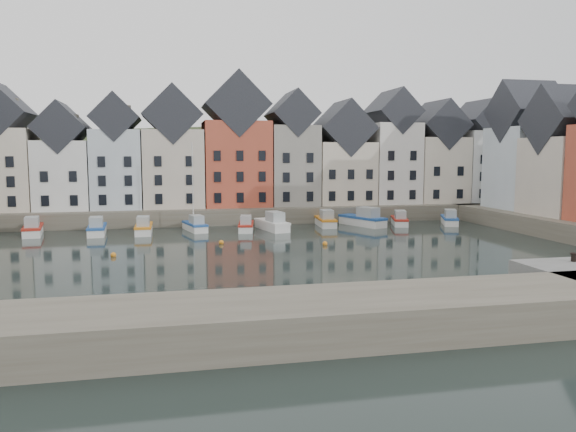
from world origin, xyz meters
name	(u,v)px	position (x,y,z in m)	size (l,w,h in m)	color
ground	(275,257)	(0.00, 0.00, 0.00)	(260.00, 260.00, 0.00)	black
far_quay	(234,211)	(0.00, 30.00, 1.00)	(90.00, 16.00, 2.00)	#554F41
near_wall	(155,329)	(-10.00, -22.00, 1.00)	(50.00, 6.00, 2.00)	#554F41
hillside	(219,297)	(0.02, 56.00, -17.96)	(153.60, 70.40, 64.00)	#273219
far_terrace	(259,155)	(3.21, 28.00, 8.88)	(72.37, 8.16, 17.78)	beige
right_terrace	(570,155)	(36.00, 8.07, 8.91)	(8.30, 24.25, 16.36)	silver
mooring_buoys	(224,247)	(-4.00, 5.33, 0.15)	(20.50, 5.50, 0.50)	orange
boat_a	(33,229)	(-23.90, 18.48, 0.70)	(2.76, 6.34, 2.36)	silver
boat_b	(97,229)	(-16.97, 17.39, 0.68)	(2.17, 6.08, 2.30)	silver
boat_c	(144,228)	(-11.88, 17.19, 0.67)	(1.87, 5.88, 2.25)	silver
boat_d	(195,225)	(-6.05, 18.17, 0.69)	(2.89, 5.76, 10.55)	silver
boat_e	(246,226)	(-0.20, 16.91, 0.62)	(2.59, 5.62, 2.08)	silver
boat_f	(273,224)	(2.97, 16.91, 0.75)	(3.34, 6.80, 2.50)	silver
boat_g	(326,221)	(10.16, 19.16, 0.70)	(2.44, 6.23, 2.34)	silver
boat_h	(363,220)	(14.90, 18.40, 0.79)	(4.65, 7.19, 2.65)	silver
boat_i	(400,220)	(19.61, 18.04, 0.63)	(3.30, 5.80, 2.13)	silver
boat_j	(450,219)	(26.23, 17.43, 0.65)	(3.79, 5.92, 2.18)	silver
mooring_bollard	(574,257)	(16.79, -16.50, 2.31)	(0.48, 0.48, 0.56)	black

